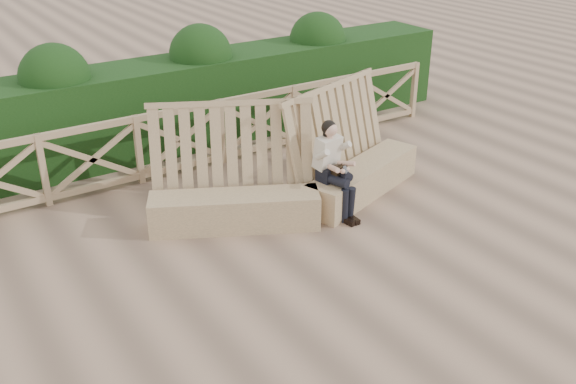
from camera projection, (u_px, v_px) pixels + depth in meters
ground at (305, 271)px, 7.80m from camera, size 60.00×60.00×0.00m
bench at (299, 182)px, 9.13m from camera, size 4.39×1.71×1.62m
woman at (333, 164)px, 8.84m from camera, size 0.40×0.80×1.36m
guardrail at (181, 140)px, 10.19m from camera, size 10.10×0.09×1.10m
hedge at (151, 108)px, 11.00m from camera, size 12.00×1.20×1.50m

